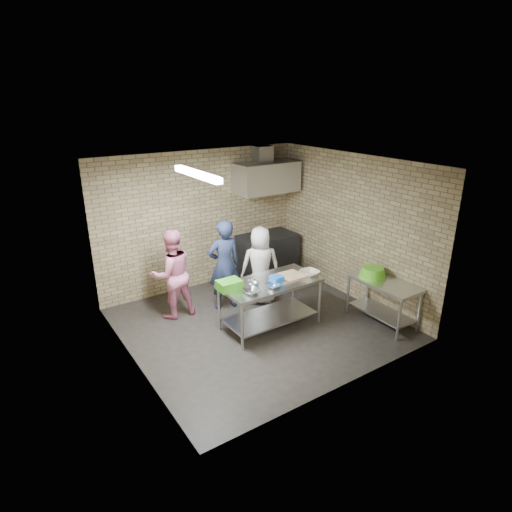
{
  "coord_description": "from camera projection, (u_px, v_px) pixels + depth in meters",
  "views": [
    {
      "loc": [
        -3.57,
        -5.31,
        3.66
      ],
      "look_at": [
        0.1,
        0.2,
        1.15
      ],
      "focal_mm": 30.04,
      "sensor_mm": 36.0,
      "label": 1
    }
  ],
  "objects": [
    {
      "name": "ceramic_bowl",
      "position": [
        310.0,
        273.0,
        7.16
      ],
      "size": [
        0.33,
        0.33,
        0.08
      ],
      "primitive_type": "imported",
      "rotation": [
        0.0,
        0.0,
        0.04
      ],
      "color": "beige",
      "rests_on": "prep_table"
    },
    {
      "name": "range_hood",
      "position": [
        266.0,
        177.0,
        8.56
      ],
      "size": [
        1.3,
        0.6,
        0.6
      ],
      "primitive_type": "cube",
      "color": "silver",
      "rests_on": "back_wall"
    },
    {
      "name": "blue_tub",
      "position": [
        277.0,
        280.0,
        6.86
      ],
      "size": [
        0.18,
        0.18,
        0.12
      ],
      "primitive_type": "cube",
      "color": "blue",
      "rests_on": "prep_table"
    },
    {
      "name": "mixing_bowl_c",
      "position": [
        273.0,
        286.0,
        6.7
      ],
      "size": [
        0.24,
        0.24,
        0.06
      ],
      "primitive_type": "imported",
      "rotation": [
        0.0,
        0.0,
        0.04
      ],
      "color": "#B8BBBF",
      "rests_on": "prep_table"
    },
    {
      "name": "cutting_board",
      "position": [
        288.0,
        276.0,
        7.09
      ],
      "size": [
        0.5,
        0.38,
        0.03
      ],
      "primitive_type": "cube",
      "color": "tan",
      "rests_on": "prep_table"
    },
    {
      "name": "back_wall",
      "position": [
        201.0,
        220.0,
        8.36
      ],
      "size": [
        4.2,
        0.06,
        2.7
      ],
      "primitive_type": "cube",
      "color": "tan",
      "rests_on": "ground"
    },
    {
      "name": "mixing_bowl_b",
      "position": [
        253.0,
        283.0,
        6.8
      ],
      "size": [
        0.2,
        0.2,
        0.06
      ],
      "primitive_type": "imported",
      "rotation": [
        0.0,
        0.0,
        0.04
      ],
      "color": "silver",
      "rests_on": "prep_table"
    },
    {
      "name": "man_navy",
      "position": [
        224.0,
        265.0,
        7.57
      ],
      "size": [
        0.65,
        0.47,
        1.65
      ],
      "primitive_type": "imported",
      "rotation": [
        0.0,
        0.0,
        3.01
      ],
      "color": "#151E36",
      "rests_on": "floor"
    },
    {
      "name": "left_wall",
      "position": [
        127.0,
        279.0,
        5.71
      ],
      "size": [
        0.06,
        4.0,
        2.7
      ],
      "primitive_type": "cube",
      "color": "tan",
      "rests_on": "ground"
    },
    {
      "name": "green_crate",
      "position": [
        229.0,
        285.0,
        6.63
      ],
      "size": [
        0.36,
        0.27,
        0.15
      ],
      "primitive_type": "cube",
      "color": "#38931B",
      "rests_on": "prep_table"
    },
    {
      "name": "bottle_red",
      "position": [
        263.0,
        179.0,
        8.76
      ],
      "size": [
        0.07,
        0.07,
        0.18
      ],
      "primitive_type": "cylinder",
      "color": "#B22619",
      "rests_on": "wall_shelf"
    },
    {
      "name": "wall_shelf",
      "position": [
        273.0,
        183.0,
        8.93
      ],
      "size": [
        0.8,
        0.2,
        0.04
      ],
      "primitive_type": "cube",
      "color": "#3F2B19",
      "rests_on": "back_wall"
    },
    {
      "name": "floor",
      "position": [
        258.0,
        324.0,
        7.28
      ],
      "size": [
        4.2,
        4.2,
        0.0
      ],
      "primitive_type": "plane",
      "color": "black",
      "rests_on": "ground"
    },
    {
      "name": "hood_duct",
      "position": [
        262.0,
        154.0,
        8.52
      ],
      "size": [
        0.35,
        0.3,
        0.3
      ],
      "primitive_type": "cube",
      "color": "#A5A8AD",
      "rests_on": "back_wall"
    },
    {
      "name": "ceiling",
      "position": [
        258.0,
        163.0,
        6.33
      ],
      "size": [
        4.2,
        4.2,
        0.0
      ],
      "primitive_type": "plane",
      "rotation": [
        3.14,
        0.0,
        0.0
      ],
      "color": "black",
      "rests_on": "ground"
    },
    {
      "name": "woman_white",
      "position": [
        260.0,
        265.0,
        7.82
      ],
      "size": [
        0.85,
        0.73,
        1.46
      ],
      "primitive_type": "imported",
      "rotation": [
        0.0,
        0.0,
        2.68
      ],
      "color": "white",
      "rests_on": "floor"
    },
    {
      "name": "green_basin",
      "position": [
        373.0,
        272.0,
        7.25
      ],
      "size": [
        0.46,
        0.46,
        0.17
      ],
      "primitive_type": null,
      "color": "#59C626",
      "rests_on": "side_counter"
    },
    {
      "name": "stove",
      "position": [
        267.0,
        255.0,
        9.11
      ],
      "size": [
        1.2,
        0.7,
        0.9
      ],
      "primitive_type": "cube",
      "color": "black",
      "rests_on": "floor"
    },
    {
      "name": "front_wall",
      "position": [
        349.0,
        295.0,
        5.25
      ],
      "size": [
        4.2,
        0.06,
        2.7
      ],
      "primitive_type": "cube",
      "color": "tan",
      "rests_on": "ground"
    },
    {
      "name": "woman_pink",
      "position": [
        172.0,
        274.0,
        7.3
      ],
      "size": [
        0.77,
        0.61,
        1.57
      ],
      "primitive_type": "imported",
      "rotation": [
        0.0,
        0.0,
        3.12
      ],
      "color": "pink",
      "rests_on": "floor"
    },
    {
      "name": "prep_table",
      "position": [
        270.0,
        304.0,
        7.08
      ],
      "size": [
        1.64,
        0.82,
        0.82
      ],
      "primitive_type": "cube",
      "color": "#B5B8BC",
      "rests_on": "floor"
    },
    {
      "name": "fluorescent_fixture",
      "position": [
        197.0,
        174.0,
        5.83
      ],
      "size": [
        0.1,
        1.25,
        0.08
      ],
      "primitive_type": "cube",
      "color": "white",
      "rests_on": "ceiling"
    },
    {
      "name": "mixing_bowl_a",
      "position": [
        251.0,
        292.0,
        6.5
      ],
      "size": [
        0.27,
        0.27,
        0.06
      ],
      "primitive_type": "imported",
      "rotation": [
        0.0,
        0.0,
        0.04
      ],
      "color": "silver",
      "rests_on": "prep_table"
    },
    {
      "name": "right_wall",
      "position": [
        352.0,
        228.0,
        7.89
      ],
      "size": [
        0.06,
        4.0,
        2.7
      ],
      "primitive_type": "cube",
      "color": "tan",
      "rests_on": "ground"
    },
    {
      "name": "side_counter",
      "position": [
        382.0,
        302.0,
        7.23
      ],
      "size": [
        0.6,
        1.2,
        0.75
      ],
      "primitive_type": "cube",
      "color": "silver",
      "rests_on": "floor"
    }
  ]
}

